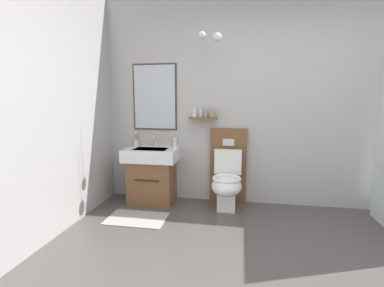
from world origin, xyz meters
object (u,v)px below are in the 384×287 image
object	(u,v)px
vanity_sink_left	(152,173)
toothbrush_cup	(136,142)
toilet	(227,178)
soap_dispenser	(175,142)

from	to	relation	value
vanity_sink_left	toothbrush_cup	size ratio (longest dim) A/B	3.55
vanity_sink_left	toothbrush_cup	world-z (taller)	toothbrush_cup
toilet	soap_dispenser	size ratio (longest dim) A/B	5.82
toilet	soap_dispenser	world-z (taller)	toilet
toilet	toothbrush_cup	bearing A→B (deg)	172.80
vanity_sink_left	toilet	world-z (taller)	toilet
toothbrush_cup	soap_dispenser	world-z (taller)	toothbrush_cup
toilet	toothbrush_cup	xyz separation A→B (m)	(-1.28, 0.16, 0.41)
toothbrush_cup	soap_dispenser	bearing A→B (deg)	0.99
toothbrush_cup	vanity_sink_left	bearing A→B (deg)	-30.54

